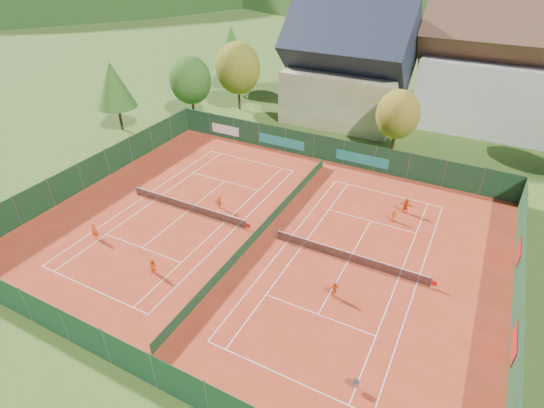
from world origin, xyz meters
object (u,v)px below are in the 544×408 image
Objects in this scene: player_left_near at (95,231)px; player_left_far at (220,202)px; player_left_mid at (153,267)px; player_right_far_b at (406,206)px; hotel_block_a at (506,72)px; player_right_far_a at (394,215)px; ball_hopper at (356,383)px; player_right_near at (334,290)px; chalet at (348,71)px.

player_left_near is 1.07× the size of player_left_far.
player_left_far is (-0.62, 10.26, 0.04)m from player_left_mid.
player_left_far reaches higher than player_left_mid.
player_left_near is 28.19m from player_right_far_b.
player_right_far_b is (-5.58, -26.74, -6.61)m from hotel_block_a.
player_right_far_a is (14.71, 15.80, -0.09)m from player_left_mid.
player_left_near reaches higher than player_right_far_b.
ball_hopper is at bearing 156.61° from player_left_far.
player_left_mid is 23.43m from player_right_far_b.
hotel_block_a is 41.56m from player_right_near.
hotel_block_a is 49.58m from player_left_mid.
ball_hopper is 0.58× the size of player_right_near.
player_left_far is at bearing 144.56° from ball_hopper.
player_right_far_a is 2.01m from player_right_far_b.
player_left_near is at bearing 64.48° from player_left_far.
player_left_mid is at bearing 105.51° from player_left_far.
hotel_block_a reaches higher than player_left_near.
player_left_mid reaches higher than player_right_far_a.
player_left_near is at bearing -104.30° from chalet.
player_left_near is 7.65m from player_left_mid.
chalet is 19.94m from hotel_block_a.
ball_hopper is 0.51× the size of player_left_near.
hotel_block_a is at bearing 17.53° from chalet.
player_left_near is 1.13× the size of player_left_mid.
ball_hopper is at bearing -16.29° from player_left_mid.
hotel_block_a is 13.89× the size of player_left_near.
player_right_far_b is at bearing -101.78° from hotel_block_a.
chalet is 11.69× the size of player_right_near.
chalet reaches higher than player_right_far_b.
chalet is at bearing -83.12° from player_left_far.
player_right_far_b is at bearing 42.62° from player_right_near.
player_left_mid reaches higher than ball_hopper.
hotel_block_a reaches higher than player_left_mid.
player_right_near is (13.91, -6.12, -0.03)m from player_left_far.
player_left_near is 26.58m from player_right_far_a.
hotel_block_a is 15.68× the size of player_left_mid.
player_right_near reaches higher than player_left_mid.
player_right_near is 11.74m from player_right_far_a.
hotel_block_a is 47.39m from ball_hopper.
player_right_far_b is (2.07, 13.55, 0.08)m from player_right_near.
player_right_far_b is at bearing 94.76° from ball_hopper.
player_right_far_b is at bearing -142.99° from player_left_far.
player_left_far is 0.94× the size of player_right_far_b.
ball_hopper is at bearing -69.68° from chalet.
ball_hopper is 17.17m from player_left_mid.
player_right_far_a is (12.78, -22.64, -6.02)m from chalet.
player_left_mid is (-1.93, -38.44, -5.94)m from chalet.
hotel_block_a is at bearing -110.18° from player_left_far.
player_left_far is at bearing 117.56° from player_right_near.
player_left_near is at bearing 22.95° from player_right_far_a.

